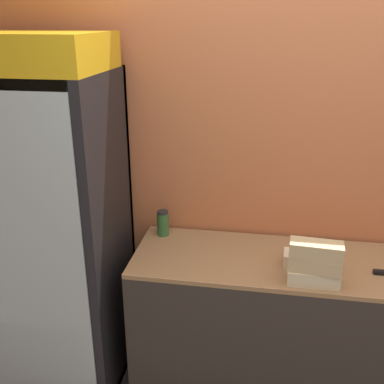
% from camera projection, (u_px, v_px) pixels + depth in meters
% --- Properties ---
extents(wall_back, '(5.20, 0.09, 2.70)m').
position_uv_depth(wall_back, '(319.00, 159.00, 2.52)').
color(wall_back, '#D17547').
rests_on(wall_back, ground_plane).
extents(prep_counter, '(1.94, 0.58, 0.88)m').
position_uv_depth(prep_counter, '(307.00, 330.00, 2.54)').
color(prep_counter, '#332D28').
rests_on(prep_counter, ground_plane).
extents(beverage_cooler, '(0.80, 0.65, 2.03)m').
position_uv_depth(beverage_cooler, '(50.00, 204.00, 2.54)').
color(beverage_cooler, black).
rests_on(beverage_cooler, ground_plane).
extents(sandwich_stack_bottom, '(0.25, 0.11, 0.07)m').
position_uv_depth(sandwich_stack_bottom, '(313.00, 277.00, 2.18)').
color(sandwich_stack_bottom, beige).
rests_on(sandwich_stack_bottom, prep_counter).
extents(sandwich_stack_middle, '(0.26, 0.13, 0.07)m').
position_uv_depth(sandwich_stack_middle, '(315.00, 263.00, 2.15)').
color(sandwich_stack_middle, tan).
rests_on(sandwich_stack_middle, sandwich_stack_bottom).
extents(sandwich_stack_top, '(0.26, 0.12, 0.07)m').
position_uv_depth(sandwich_stack_top, '(316.00, 250.00, 2.13)').
color(sandwich_stack_top, tan).
rests_on(sandwich_stack_top, sandwich_stack_middle).
extents(sandwich_flat_left, '(0.27, 0.13, 0.07)m').
position_uv_depth(sandwich_flat_left, '(310.00, 260.00, 2.33)').
color(sandwich_flat_left, beige).
rests_on(sandwich_flat_left, prep_counter).
extents(condiment_jar, '(0.07, 0.07, 0.15)m').
position_uv_depth(condiment_jar, '(163.00, 223.00, 2.66)').
color(condiment_jar, '#336B38').
rests_on(condiment_jar, prep_counter).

